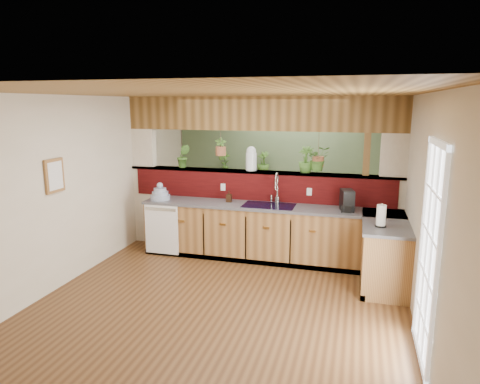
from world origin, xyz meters
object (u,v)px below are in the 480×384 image
(soap_dispenser, at_px, (229,196))
(shelving_console, at_px, (245,197))
(dish_stack, at_px, (160,194))
(glass_jar, at_px, (251,158))
(faucet, at_px, (277,187))
(paper_towel, at_px, (381,216))
(coffee_maker, at_px, (347,201))

(soap_dispenser, bearing_deg, shelving_console, 98.01)
(dish_stack, xyz_separation_m, glass_jar, (1.46, 0.45, 0.60))
(faucet, bearing_deg, soap_dispenser, -173.59)
(soap_dispenser, distance_m, paper_towel, 2.49)
(faucet, xyz_separation_m, soap_dispenser, (-0.77, -0.09, -0.18))
(paper_towel, relative_size, shelving_console, 0.19)
(dish_stack, distance_m, coffee_maker, 3.05)
(paper_towel, xyz_separation_m, glass_jar, (-2.04, 1.16, 0.55))
(coffee_maker, xyz_separation_m, glass_jar, (-1.59, 0.41, 0.54))
(soap_dispenser, relative_size, coffee_maker, 0.59)
(coffee_maker, bearing_deg, faucet, 156.11)
(coffee_maker, relative_size, glass_jar, 0.80)
(paper_towel, bearing_deg, coffee_maker, 121.30)
(soap_dispenser, xyz_separation_m, paper_towel, (2.34, -0.85, 0.05))
(faucet, height_order, shelving_console, faucet)
(paper_towel, relative_size, glass_jar, 0.78)
(faucet, height_order, paper_towel, faucet)
(soap_dispenser, relative_size, shelving_console, 0.12)
(coffee_maker, bearing_deg, dish_stack, 166.23)
(faucet, relative_size, glass_jar, 1.27)
(shelving_console, bearing_deg, faucet, -65.24)
(dish_stack, relative_size, shelving_console, 0.21)
(dish_stack, xyz_separation_m, paper_towel, (3.51, -0.71, 0.05))
(coffee_maker, height_order, paper_towel, coffee_maker)
(soap_dispenser, xyz_separation_m, shelving_console, (-0.31, 2.21, -0.49))
(paper_towel, distance_m, glass_jar, 2.41)
(shelving_console, bearing_deg, coffee_maker, -48.75)
(faucet, distance_m, paper_towel, 1.83)
(soap_dispenser, bearing_deg, dish_stack, -173.40)
(dish_stack, xyz_separation_m, coffee_maker, (3.05, 0.04, 0.06))
(soap_dispenser, height_order, glass_jar, glass_jar)
(faucet, relative_size, shelving_console, 0.32)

